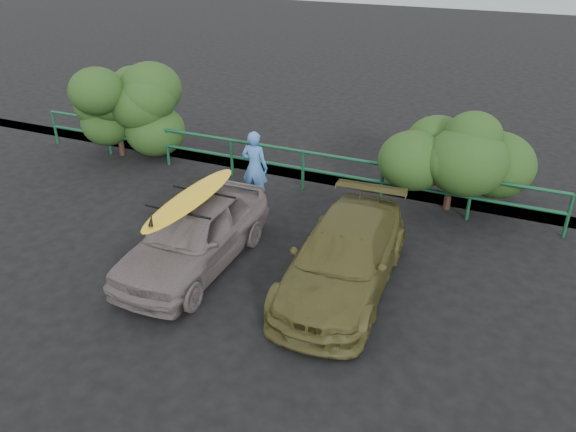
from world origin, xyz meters
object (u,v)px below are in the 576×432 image
(guardrail, at_px, (266,164))
(surfboard, at_px, (191,198))
(man, at_px, (255,167))
(sedan, at_px, (194,234))
(olive_vehicle, at_px, (343,258))

(guardrail, bearing_deg, surfboard, -83.93)
(man, distance_m, surfboard, 3.03)
(sedan, distance_m, olive_vehicle, 2.89)
(man, bearing_deg, guardrail, -79.92)
(sedan, xyz_separation_m, man, (-0.20, 2.97, 0.20))
(man, xyz_separation_m, surfboard, (0.20, -2.97, 0.56))
(sedan, distance_m, man, 2.99)
(guardrail, distance_m, olive_vehicle, 4.89)
(guardrail, height_order, man, man)
(man, bearing_deg, sedan, 92.11)
(sedan, height_order, olive_vehicle, sedan)
(sedan, relative_size, olive_vehicle, 0.94)
(olive_vehicle, distance_m, man, 3.98)
(guardrail, relative_size, olive_vehicle, 3.30)
(surfboard, bearing_deg, sedan, 89.40)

